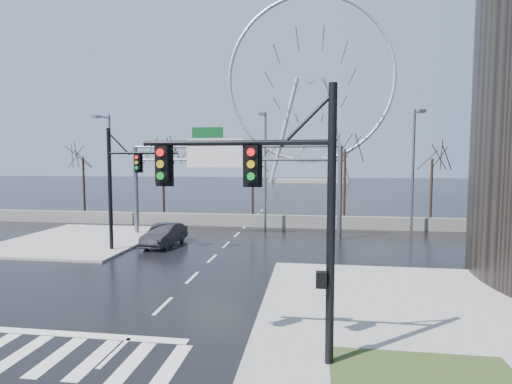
% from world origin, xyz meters
% --- Properties ---
extents(ground, '(260.00, 260.00, 0.00)m').
position_xyz_m(ground, '(0.00, 0.00, 0.00)').
color(ground, black).
rests_on(ground, ground).
extents(sidewalk_right_ext, '(12.00, 10.00, 0.15)m').
position_xyz_m(sidewalk_right_ext, '(10.00, 2.00, 0.07)').
color(sidewalk_right_ext, gray).
rests_on(sidewalk_right_ext, ground).
extents(sidewalk_far, '(10.00, 12.00, 0.15)m').
position_xyz_m(sidewalk_far, '(-11.00, 12.00, 0.07)').
color(sidewalk_far, gray).
rests_on(sidewalk_far, ground).
extents(barrier_wall, '(52.00, 0.50, 1.10)m').
position_xyz_m(barrier_wall, '(0.00, 20.00, 0.55)').
color(barrier_wall, slate).
rests_on(barrier_wall, ground).
extents(signal_mast_near, '(5.52, 0.41, 8.00)m').
position_xyz_m(signal_mast_near, '(5.14, -4.04, 4.87)').
color(signal_mast_near, black).
rests_on(signal_mast_near, ground).
extents(signal_mast_far, '(4.72, 0.41, 8.00)m').
position_xyz_m(signal_mast_far, '(-5.87, 8.96, 4.83)').
color(signal_mast_far, black).
rests_on(signal_mast_far, ground).
extents(sign_gantry, '(16.36, 0.40, 7.60)m').
position_xyz_m(sign_gantry, '(-0.38, 14.96, 5.18)').
color(sign_gantry, slate).
rests_on(sign_gantry, ground).
extents(streetlight_left, '(0.50, 2.55, 10.00)m').
position_xyz_m(streetlight_left, '(-12.00, 18.16, 5.89)').
color(streetlight_left, slate).
rests_on(streetlight_left, ground).
extents(streetlight_mid, '(0.50, 2.55, 10.00)m').
position_xyz_m(streetlight_mid, '(2.00, 18.16, 5.89)').
color(streetlight_mid, slate).
rests_on(streetlight_mid, ground).
extents(streetlight_right, '(0.50, 2.55, 10.00)m').
position_xyz_m(streetlight_right, '(14.00, 18.16, 5.89)').
color(streetlight_right, slate).
rests_on(streetlight_right, ground).
extents(tree_far_left, '(3.50, 3.50, 7.00)m').
position_xyz_m(tree_far_left, '(-18.00, 24.00, 5.57)').
color(tree_far_left, black).
rests_on(tree_far_left, ground).
extents(tree_left, '(3.75, 3.75, 7.50)m').
position_xyz_m(tree_left, '(-9.00, 23.50, 5.98)').
color(tree_left, black).
rests_on(tree_left, ground).
extents(tree_center, '(3.25, 3.25, 6.50)m').
position_xyz_m(tree_center, '(0.00, 24.50, 5.17)').
color(tree_center, black).
rests_on(tree_center, ground).
extents(tree_right, '(3.90, 3.90, 7.80)m').
position_xyz_m(tree_right, '(9.00, 23.50, 6.22)').
color(tree_right, black).
rests_on(tree_right, ground).
extents(tree_far_right, '(3.40, 3.40, 6.80)m').
position_xyz_m(tree_far_right, '(17.00, 24.00, 5.41)').
color(tree_far_right, black).
rests_on(tree_far_right, ground).
extents(ferris_wheel, '(45.00, 6.00, 50.91)m').
position_xyz_m(ferris_wheel, '(5.00, 95.00, 26.13)').
color(ferris_wheel, gray).
rests_on(ferris_wheel, ground).
extents(car, '(1.98, 4.69, 1.51)m').
position_xyz_m(car, '(-4.24, 11.25, 0.75)').
color(car, black).
rests_on(car, ground).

